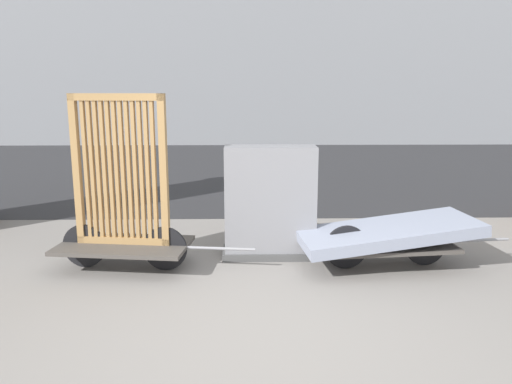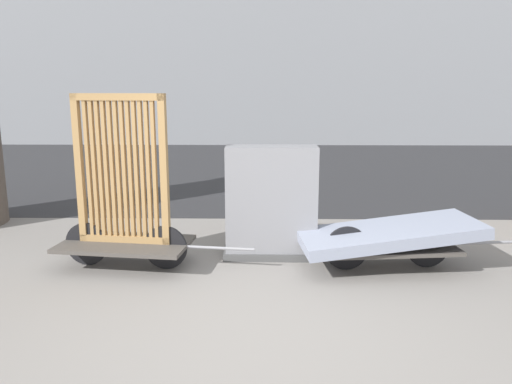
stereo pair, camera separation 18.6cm
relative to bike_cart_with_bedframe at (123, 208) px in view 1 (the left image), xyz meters
name	(u,v)px [view 1 (the left image)]	position (x,y,z in m)	size (l,w,h in m)	color
ground_plane	(260,342)	(1.36, -1.57, -0.64)	(60.00, 60.00, 0.00)	gray
road_strip	(250,167)	(1.36, 6.82, -0.64)	(56.00, 9.64, 0.01)	#2D2D30
bike_cart_with_bedframe	(123,208)	(0.00, 0.00, 0.00)	(2.06, 0.89, 1.79)	#4C4742
bike_cart_with_mattress	(387,235)	(2.73, 0.00, -0.30)	(2.30, 1.00, 0.53)	#4C4742
utility_cabinet	(270,206)	(1.52, 0.36, -0.07)	(1.05, 0.42, 1.24)	#4C4C4C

